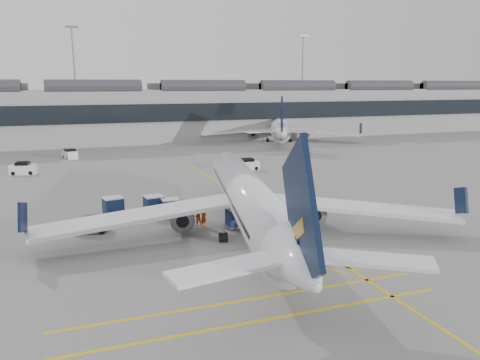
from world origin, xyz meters
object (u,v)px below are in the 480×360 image
object	(u,v)px
airliner_main	(249,200)
ramp_agent_b	(197,216)
baggage_cart_a	(236,217)
belt_loader	(255,211)
ramp_agent_a	(204,216)
pushback_tug	(91,225)

from	to	relation	value
airliner_main	ramp_agent_b	distance (m)	5.53
baggage_cart_a	ramp_agent_b	distance (m)	3.48
airliner_main	baggage_cart_a	bearing A→B (deg)	114.22
belt_loader	ramp_agent_a	bearing A→B (deg)	-173.15
baggage_cart_a	ramp_agent_a	size ratio (longest dim) A/B	0.95
baggage_cart_a	pushback_tug	size ratio (longest dim) A/B	0.65
ramp_agent_b	pushback_tug	bearing A→B (deg)	-13.11
airliner_main	ramp_agent_a	xyz separation A→B (m)	(-3.04, 3.12, -1.98)
ramp_agent_b	pushback_tug	world-z (taller)	ramp_agent_b
baggage_cart_a	belt_loader	bearing A→B (deg)	35.95
belt_loader	ramp_agent_b	xyz separation A→B (m)	(-5.64, -0.38, 0.18)
belt_loader	pushback_tug	size ratio (longest dim) A/B	1.93
ramp_agent_b	belt_loader	bearing A→B (deg)	178.53
ramp_agent_a	ramp_agent_b	size ratio (longest dim) A/B	1.17
ramp_agent_a	ramp_agent_b	bearing A→B (deg)	81.84
baggage_cart_a	ramp_agent_a	distance (m)	2.82
ramp_agent_a	pushback_tug	world-z (taller)	ramp_agent_a
belt_loader	pushback_tug	bearing A→B (deg)	172.40
pushback_tug	baggage_cart_a	bearing A→B (deg)	-1.20
ramp_agent_a	pushback_tug	bearing A→B (deg)	128.96
belt_loader	ramp_agent_a	size ratio (longest dim) A/B	2.83
belt_loader	baggage_cart_a	world-z (taller)	belt_loader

